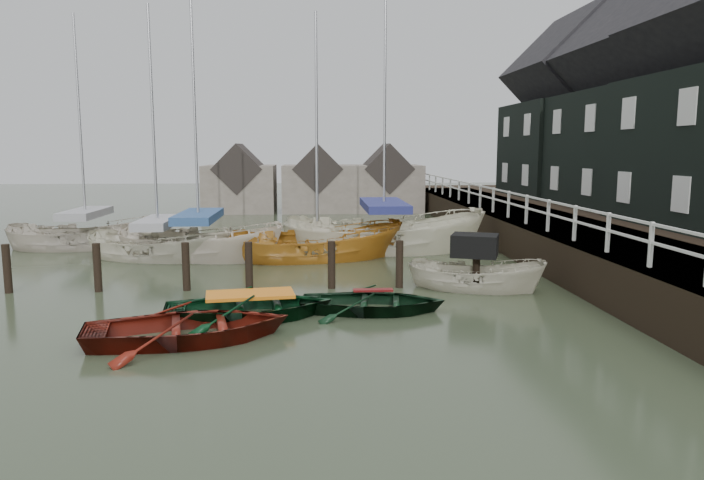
{
  "coord_description": "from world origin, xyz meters",
  "views": [
    {
      "loc": [
        0.66,
        -15.02,
        4.07
      ],
      "look_at": [
        1.81,
        3.21,
        1.4
      ],
      "focal_mm": 32.0,
      "sensor_mm": 36.0,
      "label": 1
    }
  ],
  "objects": [
    {
      "name": "sailboat_d",
      "position": [
        3.5,
        9.68,
        0.06
      ],
      "size": [
        8.23,
        3.45,
        13.87
      ],
      "rotation": [
        0.0,
        0.0,
        1.52
      ],
      "color": "beige",
      "rests_on": "ground"
    },
    {
      "name": "motorboat",
      "position": [
        5.37,
        2.56,
        0.11
      ],
      "size": [
        4.22,
        2.76,
        2.36
      ],
      "rotation": [
        0.0,
        0.0,
        1.22
      ],
      "color": "beige",
      "rests_on": "ground"
    },
    {
      "name": "sailboat_c",
      "position": [
        0.83,
        8.06,
        0.01
      ],
      "size": [
        6.92,
        3.57,
        10.15
      ],
      "rotation": [
        0.0,
        0.0,
        1.74
      ],
      "color": "#B37321",
      "rests_on": "ground"
    },
    {
      "name": "land_strip",
      "position": [
        15.0,
        10.0,
        0.0
      ],
      "size": [
        14.0,
        38.0,
        1.5
      ],
      "primitive_type": "cube",
      "color": "black",
      "rests_on": "ground"
    },
    {
      "name": "ground",
      "position": [
        0.0,
        0.0,
        0.0
      ],
      "size": [
        120.0,
        120.0,
        0.0
      ],
      "primitive_type": "plane",
      "color": "#2F3723",
      "rests_on": "ground"
    },
    {
      "name": "sailboat_e",
      "position": [
        -8.67,
        11.24,
        0.06
      ],
      "size": [
        6.44,
        3.1,
        10.55
      ],
      "rotation": [
        0.0,
        0.0,
        1.7
      ],
      "color": "#BDB2A1",
      "rests_on": "ground"
    },
    {
      "name": "rowboat_red",
      "position": [
        -2.0,
        -1.87,
        0.0
      ],
      "size": [
        4.84,
        3.89,
        0.89
      ],
      "primitive_type": "imported",
      "rotation": [
        0.0,
        0.0,
        1.78
      ],
      "color": "#5F160D",
      "rests_on": "ground"
    },
    {
      "name": "rowboat_green",
      "position": [
        -0.86,
        -0.13,
        0.0
      ],
      "size": [
        4.41,
        3.43,
        0.83
      ],
      "primitive_type": "imported",
      "rotation": [
        0.0,
        0.0,
        1.72
      ],
      "color": "black",
      "rests_on": "ground"
    },
    {
      "name": "mooring_pilings",
      "position": [
        -1.11,
        3.0,
        0.5
      ],
      "size": [
        13.72,
        0.22,
        1.8
      ],
      "color": "black",
      "rests_on": "ground"
    },
    {
      "name": "rowboat_dkgreen",
      "position": [
        2.16,
        0.3,
        0.0
      ],
      "size": [
        3.89,
        2.98,
        0.75
      ],
      "primitive_type": "imported",
      "rotation": [
        0.0,
        0.0,
        1.45
      ],
      "color": "black",
      "rests_on": "ground"
    },
    {
      "name": "pier",
      "position": [
        9.48,
        10.0,
        0.71
      ],
      "size": [
        3.04,
        32.0,
        2.7
      ],
      "color": "black",
      "rests_on": "ground"
    },
    {
      "name": "far_sheds",
      "position": [
        0.83,
        26.0,
        1.86
      ],
      "size": [
        14.0,
        4.08,
        4.39
      ],
      "color": "#665B51",
      "rests_on": "ground"
    },
    {
      "name": "sailboat_b",
      "position": [
        -3.58,
        8.46,
        0.06
      ],
      "size": [
        7.29,
        4.78,
        10.76
      ],
      "rotation": [
        0.0,
        0.0,
        1.22
      ],
      "color": "beige",
      "rests_on": "ground"
    },
    {
      "name": "quay_houses",
      "position": [
        14.99,
        8.66,
        5.68
      ],
      "size": [
        6.52,
        28.14,
        10.01
      ],
      "color": "black",
      "rests_on": "ground"
    },
    {
      "name": "sailboat_a",
      "position": [
        -5.07,
        8.39,
        0.06
      ],
      "size": [
        6.23,
        3.91,
        10.26
      ],
      "rotation": [
        0.0,
        0.0,
        1.25
      ],
      "color": "beige",
      "rests_on": "ground"
    }
  ]
}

